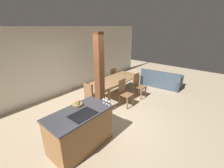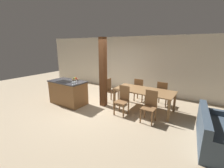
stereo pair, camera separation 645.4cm
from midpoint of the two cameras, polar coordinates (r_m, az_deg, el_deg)
ground_plane at (r=4.24m, az=24.76°, el=-23.08°), size 16.00×16.00×0.00m
wall_back at (r=6.29m, az=30.02°, el=2.11°), size 11.20×0.08×2.70m
kitchen_island at (r=3.98m, az=7.48°, el=-16.24°), size 1.47×0.80×0.94m
fruit_bowl at (r=3.90m, az=11.59°, el=-8.72°), size 0.24×0.24×0.10m
wine_glass_near at (r=3.23m, az=16.07°, el=-12.66°), size 0.07×0.07×0.15m
wine_glass_middle at (r=3.31m, az=16.53°, el=-12.04°), size 0.07×0.07×0.15m
wine_glass_far at (r=3.39m, az=16.97°, el=-11.44°), size 0.07×0.07×0.15m
dining_table at (r=4.76m, az=46.99°, el=-13.12°), size 2.09×0.98×0.74m
dining_chair_near_left at (r=4.10m, az=42.21°, el=-18.77°), size 0.40×0.40×0.97m
dining_chair_near_right at (r=4.39m, az=55.02°, el=-19.27°), size 0.40×0.40×0.97m
dining_chair_far_left at (r=5.36m, az=40.04°, el=-10.91°), size 0.40×0.40×0.97m
dining_chair_far_right at (r=5.59m, az=49.77°, el=-11.83°), size 0.40×0.40×0.97m
dining_chair_head_end at (r=4.64m, az=29.05°, el=-12.87°), size 0.40×0.40×0.97m
couch at (r=5.27m, az=74.34°, el=-21.91°), size 1.02×1.87×0.79m
timber_post at (r=3.91m, az=29.46°, el=-5.49°), size 0.22×0.22×2.57m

